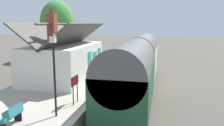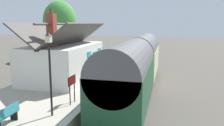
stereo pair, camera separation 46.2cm
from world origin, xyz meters
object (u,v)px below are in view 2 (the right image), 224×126
planter_edge_near (124,57)px  planter_bench_left (117,56)px  bench_by_lamp (110,57)px  bench_mid_platform (7,115)px  train (136,65)px  planter_edge_far (87,56)px  planter_corner_building (103,68)px  planter_under_sign (86,64)px  station_building (64,60)px  lamp_post_platform (49,59)px  tree_mid_background (60,22)px  bench_near_building (102,62)px  station_sign_board (72,83)px  planter_bench_right (121,60)px  planter_by_door (104,56)px

planter_edge_near → planter_bench_left: planter_edge_near is taller
bench_by_lamp → bench_mid_platform: bearing=179.9°
train → planter_edge_far: size_ratio=21.37×
planter_corner_building → planter_under_sign: 3.20m
station_building → lamp_post_platform: station_building is taller
bench_mid_platform → bench_by_lamp: bearing=-0.1°
station_building → train: bearing=-85.6°
station_building → planter_bench_left: (11.91, -1.76, -1.23)m
planter_bench_left → tree_mid_background: 11.11m
bench_near_building → station_sign_board: (-11.15, -1.50, 0.71)m
planter_edge_near → planter_under_sign: size_ratio=0.78×
planter_under_sign → planter_edge_near: bearing=-27.9°
train → bench_by_lamp: size_ratio=11.75×
planter_edge_near → planter_edge_far: bearing=91.1°
planter_bench_right → tree_mid_background: (7.32, 10.96, 4.35)m
planter_bench_right → bench_by_lamp: bearing=47.6°
train → lamp_post_platform: bearing=158.3°
bench_mid_platform → planter_under_sign: bearing=5.5°
train → station_sign_board: bearing=154.5°
planter_bench_right → planter_under_sign: bearing=135.9°
station_sign_board → planter_under_sign: bearing=16.1°
planter_under_sign → bench_near_building: bearing=-56.5°
planter_edge_near → lamp_post_platform: size_ratio=0.20×
planter_by_door → lamp_post_platform: bearing=-172.3°
bench_by_lamp → tree_mid_background: (5.82, 9.31, 4.24)m
train → planter_edge_near: 10.32m
bench_mid_platform → planter_by_door: bearing=3.0°
planter_edge_near → planter_bench_left: (1.57, 1.28, -0.14)m
planter_edge_far → lamp_post_platform: 18.22m
planter_bench_left → station_sign_board: (-17.30, -1.28, 0.91)m
station_building → planter_edge_near: bearing=-16.3°
planter_edge_far → planter_bench_left: 3.97m
planter_bench_right → planter_under_sign: 4.29m
planter_edge_far → planter_edge_near: bearing=-88.9°
planter_bench_left → lamp_post_platform: bearing=-177.0°
planter_edge_near → bench_by_lamp: bearing=120.6°
planter_by_door → lamp_post_platform: (-17.72, -2.39, 2.38)m
planter_edge_near → planter_edge_far: (-0.10, 4.88, -0.03)m
bench_mid_platform → planter_under_sign: 13.53m
train → planter_edge_near: bearing=15.8°
planter_edge_far → tree_mid_background: size_ratio=0.09×
planter_bench_left → bench_mid_platform: bearing=179.0°
planter_edge_far → bench_by_lamp: bearing=-104.5°
station_building → planter_edge_near: size_ratio=10.13×
planter_bench_left → planter_bench_right: bearing=-161.7°
planter_corner_building → planter_under_sign: planter_corner_building is taller
station_building → planter_under_sign: station_building is taller
planter_bench_right → planter_edge_far: bearing=64.5°
train → lamp_post_platform: size_ratio=4.15×
planter_by_door → planter_under_sign: (-5.69, 0.28, -0.09)m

